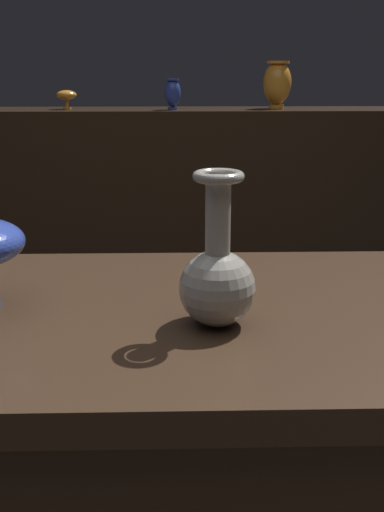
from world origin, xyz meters
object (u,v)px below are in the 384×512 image
object	(u,v)px
shelf_vase_center	(173,93)
shelf_vase_left	(66,96)
vase_centerpiece	(217,277)
shelf_vase_right	(277,83)

from	to	relation	value
shelf_vase_center	shelf_vase_left	bearing A→B (deg)	174.50
vase_centerpiece	shelf_vase_center	world-z (taller)	shelf_vase_center
vase_centerpiece	shelf_vase_left	size ratio (longest dim) A/B	2.41
shelf_vase_right	shelf_vase_left	xyz separation A→B (m)	(-1.04, -0.04, -0.06)
shelf_vase_center	shelf_vase_left	xyz separation A→B (m)	(-0.52, 0.05, -0.01)
vase_centerpiece	shelf_vase_center	bearing A→B (deg)	91.95
shelf_vase_right	shelf_vase_left	bearing A→B (deg)	-177.95
vase_centerpiece	shelf_vase_left	xyz separation A→B (m)	(-0.59, 2.24, 0.18)
shelf_vase_right	shelf_vase_center	distance (m)	0.53
vase_centerpiece	shelf_vase_left	bearing A→B (deg)	104.84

